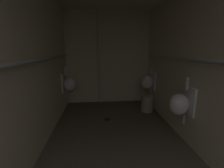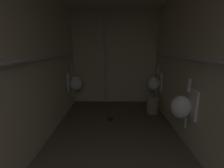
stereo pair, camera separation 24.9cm
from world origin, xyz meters
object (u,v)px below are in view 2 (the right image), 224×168
(urinal_left_mid, at_px, (75,83))
(urinal_right_mid, at_px, (182,106))
(waste_bin, at_px, (153,105))
(standpipe_back_wall, at_px, (106,59))
(urinal_right_far, at_px, (154,83))
(floor_drain, at_px, (110,119))

(urinal_left_mid, height_order, urinal_right_mid, same)
(waste_bin, bearing_deg, standpipe_back_wall, 148.30)
(waste_bin, bearing_deg, urinal_right_mid, -86.22)
(urinal_right_mid, height_order, waste_bin, urinal_right_mid)
(urinal_right_far, relative_size, waste_bin, 1.93)
(urinal_right_far, height_order, standpipe_back_wall, standpipe_back_wall)
(urinal_left_mid, distance_m, standpipe_back_wall, 1.04)
(floor_drain, bearing_deg, waste_bin, 20.43)
(urinal_right_mid, bearing_deg, urinal_left_mid, 141.53)
(floor_drain, bearing_deg, urinal_right_mid, -40.51)
(urinal_left_mid, bearing_deg, waste_bin, -7.94)
(urinal_right_far, distance_m, standpipe_back_wall, 1.42)
(urinal_right_mid, bearing_deg, urinal_right_far, 90.00)
(urinal_left_mid, xyz_separation_m, floor_drain, (0.88, -0.64, -0.66))
(urinal_left_mid, distance_m, waste_bin, 1.96)
(urinal_left_mid, bearing_deg, urinal_right_mid, -38.47)
(urinal_left_mid, bearing_deg, standpipe_back_wall, 30.61)
(urinal_right_mid, distance_m, standpipe_back_wall, 2.42)
(standpipe_back_wall, bearing_deg, urinal_left_mid, -149.39)
(urinal_left_mid, relative_size, standpipe_back_wall, 0.31)
(urinal_left_mid, height_order, standpipe_back_wall, standpipe_back_wall)
(urinal_right_far, height_order, floor_drain, urinal_right_far)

